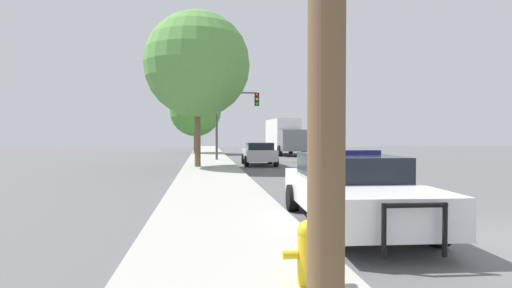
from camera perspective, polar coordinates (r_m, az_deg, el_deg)
name	(u,v)px	position (r m, az deg, el deg)	size (l,w,h in m)	color
sidewalk_left	(229,251)	(6.40, -3.92, -14.99)	(3.00, 110.00, 0.13)	#A3A099
police_car	(350,188)	(8.52, 13.33, -6.10)	(2.33, 5.47, 1.54)	white
fire_hydrant	(308,250)	(4.83, 7.46, -14.79)	(0.61, 0.27, 0.75)	gold
traffic_light	(234,111)	(27.78, -3.16, 4.71)	(3.03, 0.35, 4.80)	#424247
car_background_midblock	(259,153)	(24.34, 0.45, -1.32)	(2.06, 4.04, 1.39)	#B7B7BC
box_truck	(284,136)	(37.37, 4.07, 1.18)	(2.61, 7.90, 3.33)	slate
tree_sidewalk_far	(196,111)	(38.90, -8.64, 4.71)	(4.92, 4.92, 6.50)	brown
tree_sidewalk_mid	(197,65)	(22.25, -8.38, 11.16)	(5.72, 5.72, 8.40)	brown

